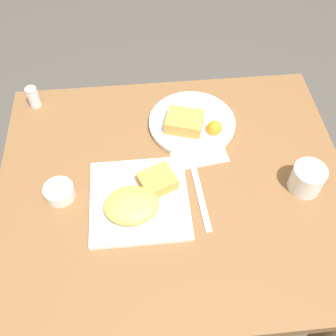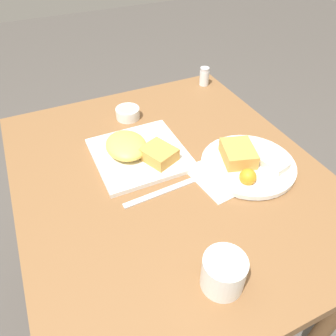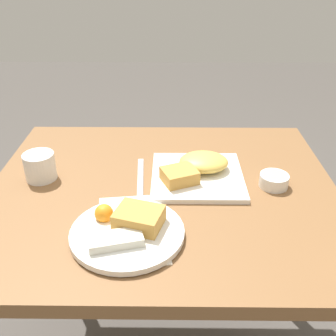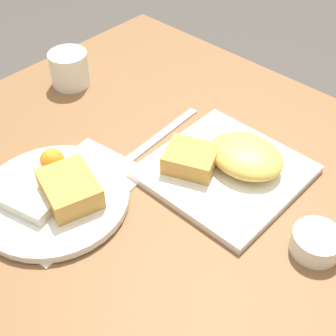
{
  "view_description": "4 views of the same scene",
  "coord_description": "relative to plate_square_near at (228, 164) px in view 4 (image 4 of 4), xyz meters",
  "views": [
    {
      "loc": [
        -0.07,
        -0.59,
        1.58
      ],
      "look_at": [
        -0.01,
        0.03,
        0.74
      ],
      "focal_mm": 42.0,
      "sensor_mm": 36.0,
      "label": 1
    },
    {
      "loc": [
        0.6,
        -0.28,
        1.31
      ],
      "look_at": [
        0.03,
        -0.02,
        0.76
      ],
      "focal_mm": 35.0,
      "sensor_mm": 36.0,
      "label": 2
    },
    {
      "loc": [
        -0.02,
        0.89,
        1.29
      ],
      "look_at": [
        -0.01,
        -0.04,
        0.75
      ],
      "focal_mm": 42.0,
      "sensor_mm": 36.0,
      "label": 3
    },
    {
      "loc": [
        -0.43,
        0.46,
        1.3
      ],
      "look_at": [
        -0.03,
        0.03,
        0.74
      ],
      "focal_mm": 50.0,
      "sensor_mm": 36.0,
      "label": 4
    }
  ],
  "objects": [
    {
      "name": "menu_card",
      "position": [
        0.16,
        0.23,
        -0.02
      ],
      "size": [
        0.19,
        0.28,
        0.0
      ],
      "rotation": [
        0.0,
        0.0,
        0.12
      ],
      "color": "beige",
      "rests_on": "dining_table"
    },
    {
      "name": "plate_oval_far",
      "position": [
        0.17,
        0.26,
        -0.0
      ],
      "size": [
        0.26,
        0.26,
        0.05
      ],
      "color": "white",
      "rests_on": "menu_card"
    },
    {
      "name": "dining_table",
      "position": [
        0.1,
        0.06,
        -0.11
      ],
      "size": [
        0.94,
        0.8,
        0.71
      ],
      "color": "brown",
      "rests_on": "ground_plane"
    },
    {
      "name": "butter_knife",
      "position": [
        0.16,
        0.01,
        -0.02
      ],
      "size": [
        0.03,
        0.22,
        0.0
      ],
      "rotation": [
        0.0,
        0.0,
        1.63
      ],
      "color": "silver",
      "rests_on": "dining_table"
    },
    {
      "name": "plate_square_near",
      "position": [
        0.0,
        0.0,
        0.0
      ],
      "size": [
        0.25,
        0.25,
        0.06
      ],
      "color": "white",
      "rests_on": "dining_table"
    },
    {
      "name": "sauce_ramekin",
      "position": [
        -0.2,
        0.04,
        -0.0
      ],
      "size": [
        0.08,
        0.08,
        0.04
      ],
      "color": "white",
      "rests_on": "dining_table"
    },
    {
      "name": "coffee_mug",
      "position": [
        0.44,
        0.01,
        0.02
      ],
      "size": [
        0.09,
        0.09,
        0.08
      ],
      "color": "white",
      "rests_on": "dining_table"
    }
  ]
}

